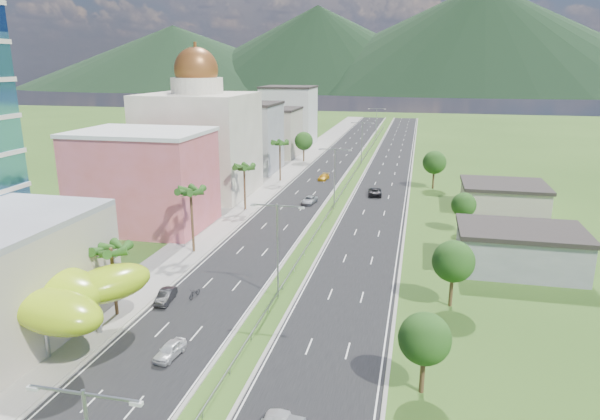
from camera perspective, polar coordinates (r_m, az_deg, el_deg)
The scene contains 33 objects.
ground at distance 53.11m, azimuth -5.21°, elevation -13.65°, with size 500.00×500.00×0.00m, color #2D5119.
road_left at distance 138.29m, azimuth 3.21°, elevation 4.69°, with size 11.00×260.00×0.04m, color black.
road_right at distance 136.69m, azimuth 9.44°, elevation 4.38°, with size 11.00×260.00×0.04m, color black.
sidewalk_left at distance 140.13m, azimuth -0.63°, elevation 4.87°, with size 7.00×260.00×0.12m, color gray.
median_guardrail at distance 119.64m, azimuth 5.33°, elevation 3.24°, with size 0.10×216.06×0.76m.
streetlight_median_b at distance 59.15m, azimuth -2.42°, elevation -3.32°, with size 6.04×0.25×11.00m.
streetlight_median_c at distance 97.07m, azimuth 3.71°, elevation 4.11°, with size 6.04×0.25×11.00m.
streetlight_median_d at distance 141.11m, azimuth 6.62°, elevation 7.59°, with size 6.04×0.25×11.00m.
streetlight_median_e at distance 185.61m, azimuth 8.16°, elevation 9.41°, with size 6.04×0.25×11.00m.
lime_canopy at distance 56.91m, azimuth -26.39°, elevation -7.67°, with size 18.00×15.00×7.40m.
pink_shophouse at distance 89.11m, azimuth -16.31°, elevation 2.99°, with size 20.00×15.00×15.00m, color #C95752.
domed_building at distance 108.82m, azimuth -10.66°, elevation 7.57°, with size 20.00×20.00×28.70m.
midrise_grey at distance 132.07m, azimuth -5.92°, elevation 7.63°, with size 16.00×15.00×16.00m, color gray.
midrise_beige at distance 153.10m, azimuth -3.28°, elevation 8.19°, with size 16.00×15.00×13.00m, color #B7AA96.
midrise_white at distance 174.92m, azimuth -1.21°, elevation 9.94°, with size 16.00×15.00×18.00m, color silver.
shed_near at distance 74.07m, azimuth 22.37°, elevation -4.07°, with size 15.00×10.00×5.00m, color gray.
shed_far at distance 102.96m, azimuth 20.85°, elevation 1.18°, with size 14.00×12.00×4.40m, color #B7AA96.
palm_tree_b at distance 58.16m, azimuth -19.51°, elevation -4.24°, with size 3.60×3.60×8.10m.
palm_tree_c at distance 74.65m, azimuth -11.59°, elevation 1.75°, with size 3.60×3.60×9.60m.
palm_tree_d at distance 95.78m, azimuth -5.98°, elevation 4.39°, with size 3.60×3.60×8.60m.
palm_tree_e at distance 119.27m, azimuth -2.16°, elevation 7.01°, with size 3.60×3.60×9.40m.
leafy_tree_lfar at distance 143.72m, azimuth 0.41°, elevation 7.37°, with size 4.90×4.90×8.05m.
leafy_tree_ra at distance 44.35m, azimuth 13.16°, elevation -13.24°, with size 4.20×4.20×6.90m.
leafy_tree_rb at distance 59.87m, azimuth 16.05°, elevation -5.30°, with size 4.55×4.55×7.47m.
leafy_tree_rc at distance 87.04m, azimuth 17.07°, elevation 0.52°, with size 3.85×3.85×6.33m.
leafy_tree_rd at distance 115.87m, azimuth 14.15°, elevation 4.94°, with size 4.90×4.90×8.05m.
mountain_ridge at distance 496.79m, azimuth 18.27°, elevation 11.71°, with size 860.00×140.00×90.00m, color black, non-canonical shape.
car_white_near_left at distance 51.27m, azimuth -13.71°, elevation -14.30°, with size 1.56×3.89×1.32m, color silver.
car_dark_left at distance 62.03m, azimuth -14.13°, elevation -8.88°, with size 1.42×4.08×1.34m, color black.
car_silver_mid_left at distance 101.02m, azimuth 1.00°, elevation 1.07°, with size 2.19×4.76×1.32m, color #A3A6AB.
car_yellow_far_left at distance 121.66m, azimuth 2.53°, elevation 3.53°, with size 1.80×4.42×1.28m, color gold.
car_dark_far_right at distance 108.37m, azimuth 7.99°, elevation 1.98°, with size 2.58×5.58×1.55m, color black.
motorcycle at distance 62.39m, azimuth -11.16°, elevation -8.55°, with size 0.64×2.10×1.34m, color black.
Camera 1 is at (14.70, -44.05, 25.76)m, focal length 32.00 mm.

